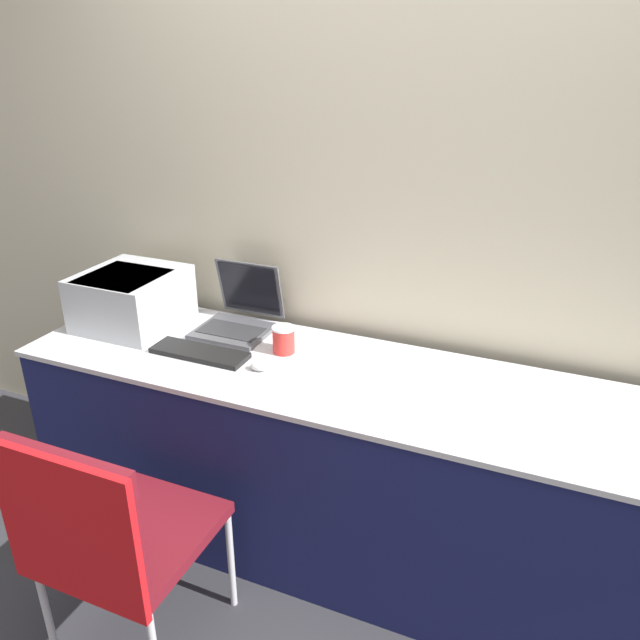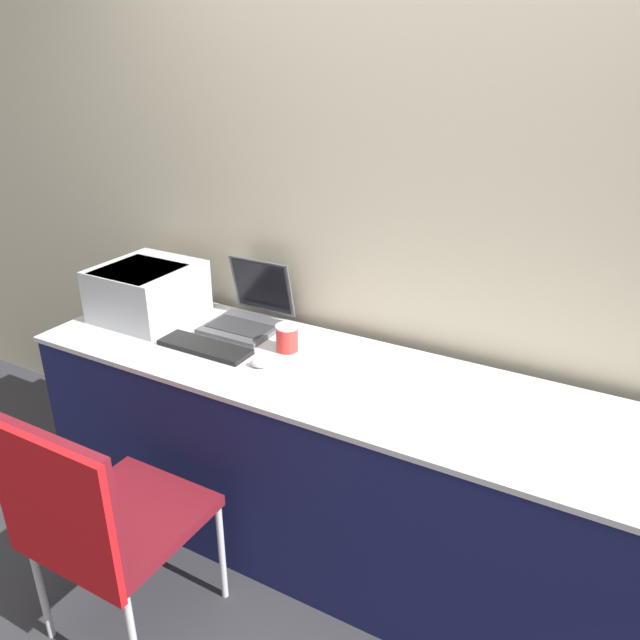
# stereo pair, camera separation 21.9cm
# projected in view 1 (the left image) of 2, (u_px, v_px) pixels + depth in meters

# --- Properties ---
(ground_plane) EXTENTS (14.00, 14.00, 0.00)m
(ground_plane) POSITION_uv_depth(u_px,v_px,m) (330.00, 610.00, 2.23)
(ground_plane) COLOR #333338
(wall_back) EXTENTS (8.00, 0.05, 2.60)m
(wall_back) POSITION_uv_depth(u_px,v_px,m) (405.00, 207.00, 2.30)
(wall_back) COLOR beige
(wall_back) RESTS_ON ground_plane
(table) EXTENTS (2.60, 0.64, 0.78)m
(table) POSITION_uv_depth(u_px,v_px,m) (362.00, 470.00, 2.33)
(table) COLOR #191E51
(table) RESTS_ON ground_plane
(printer) EXTENTS (0.37, 0.39, 0.22)m
(printer) POSITION_uv_depth(u_px,v_px,m) (131.00, 297.00, 2.55)
(printer) COLOR #B2B7BC
(printer) RESTS_ON table
(laptop_left) EXTENTS (0.29, 0.31, 0.26)m
(laptop_left) POSITION_uv_depth(u_px,v_px,m) (239.00, 315.00, 2.54)
(laptop_left) COLOR #4C4C51
(laptop_left) RESTS_ON table
(external_keyboard) EXTENTS (0.38, 0.12, 0.02)m
(external_keyboard) POSITION_uv_depth(u_px,v_px,m) (200.00, 353.00, 2.33)
(external_keyboard) COLOR black
(external_keyboard) RESTS_ON table
(coffee_cup) EXTENTS (0.09, 0.09, 0.10)m
(coffee_cup) POSITION_uv_depth(u_px,v_px,m) (284.00, 340.00, 2.34)
(coffee_cup) COLOR red
(coffee_cup) RESTS_ON table
(mouse) EXTENTS (0.07, 0.04, 0.03)m
(mouse) POSITION_uv_depth(u_px,v_px,m) (259.00, 367.00, 2.23)
(mouse) COLOR silver
(mouse) RESTS_ON table
(chair) EXTENTS (0.47, 0.49, 0.89)m
(chair) POSITION_uv_depth(u_px,v_px,m) (104.00, 532.00, 1.82)
(chair) COLOR maroon
(chair) RESTS_ON ground_plane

